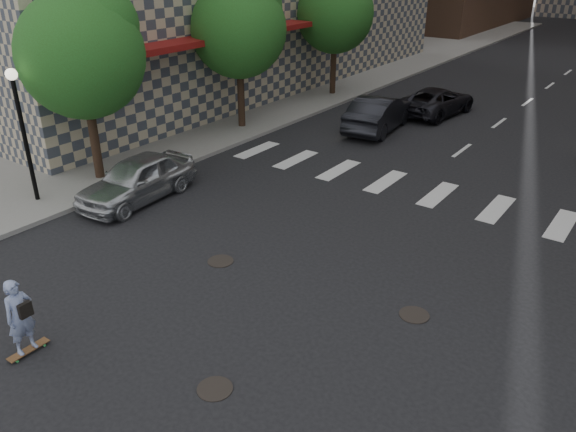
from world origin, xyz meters
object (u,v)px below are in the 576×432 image
object	(u,v)px
tree_b	(241,25)
tree_c	(337,10)
lamppost	(20,117)
traffic_car_c	(437,101)
traffic_car_a	(379,113)
silver_sedan	(137,179)
skateboarder	(20,317)
tree_a	(85,49)

from	to	relation	value
tree_b	tree_c	world-z (taller)	same
lamppost	tree_b	world-z (taller)	tree_b
traffic_car_c	traffic_car_a	bearing A→B (deg)	81.80
tree_b	traffic_car_c	world-z (taller)	tree_b
silver_sedan	lamppost	bearing A→B (deg)	-143.01
skateboarder	traffic_car_c	xyz separation A→B (m)	(-0.43, 22.69, -0.25)
lamppost	tree_c	size ratio (longest dim) A/B	0.65
tree_a	traffic_car_a	size ratio (longest dim) A/B	1.36
tree_b	traffic_car_c	xyz separation A→B (m)	(6.33, 7.56, -3.97)
traffic_car_c	tree_c	bearing A→B (deg)	2.45
tree_c	traffic_car_a	xyz separation A→B (m)	(5.23, -4.63, -3.84)
skateboarder	traffic_car_a	size ratio (longest dim) A/B	0.36
silver_sedan	traffic_car_a	xyz separation A→B (m)	(2.78, 11.83, 0.05)
traffic_car_a	traffic_car_c	distance (m)	4.33
tree_b	silver_sedan	size ratio (longest dim) A/B	1.50
skateboarder	silver_sedan	world-z (taller)	skateboarder
tree_b	silver_sedan	xyz separation A→B (m)	(2.45, -8.46, -3.90)
tree_c	traffic_car_c	bearing A→B (deg)	-4.02
tree_b	skateboarder	distance (m)	16.99
lamppost	traffic_car_a	xyz separation A→B (m)	(5.28, 14.01, -2.13)
tree_a	traffic_car_c	distance (m)	17.26
tree_b	traffic_car_c	distance (m)	10.62
lamppost	tree_b	xyz separation A→B (m)	(0.05, 10.64, 1.71)
tree_a	traffic_car_c	xyz separation A→B (m)	(6.33, 15.56, -3.97)
tree_a	skateboarder	world-z (taller)	tree_a
traffic_car_a	tree_a	bearing A→B (deg)	58.55
tree_b	silver_sedan	bearing A→B (deg)	-73.82
skateboarder	tree_c	bearing A→B (deg)	105.13
tree_c	silver_sedan	size ratio (longest dim) A/B	1.50
silver_sedan	traffic_car_a	world-z (taller)	traffic_car_a
traffic_car_a	tree_c	bearing A→B (deg)	-48.26
skateboarder	traffic_car_a	distance (m)	18.57
lamppost	tree_b	bearing A→B (deg)	89.75
tree_a	lamppost	bearing A→B (deg)	-90.99
traffic_car_a	traffic_car_c	size ratio (longest dim) A/B	1.00
tree_c	traffic_car_a	distance (m)	7.97
skateboarder	traffic_car_a	world-z (taller)	skateboarder
skateboarder	lamppost	bearing A→B (deg)	145.38
traffic_car_c	skateboarder	bearing A→B (deg)	97.57
lamppost	tree_a	size ratio (longest dim) A/B	0.65
lamppost	silver_sedan	xyz separation A→B (m)	(2.50, 2.18, -2.19)
tree_b	traffic_car_a	size ratio (longest dim) A/B	1.36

